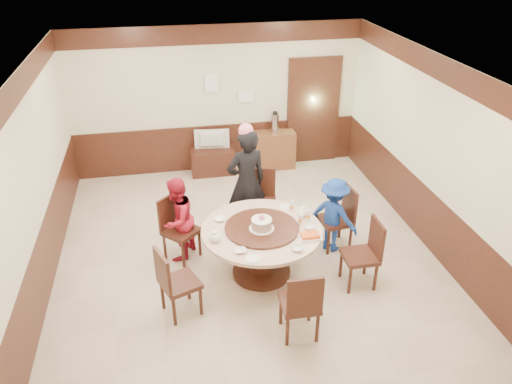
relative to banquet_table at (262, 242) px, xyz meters
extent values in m
plane|color=#C3AF9C|center=(-0.12, 0.59, -0.53)|extent=(6.00, 6.00, 0.00)
plane|color=white|center=(-0.12, 0.59, 2.27)|extent=(6.00, 6.00, 0.00)
cube|color=beige|center=(-0.12, 3.59, 0.87)|extent=(5.50, 0.04, 2.80)
cube|color=beige|center=(-0.12, -2.41, 0.87)|extent=(5.50, 0.04, 2.80)
cube|color=beige|center=(-2.87, 0.59, 0.87)|extent=(0.04, 6.00, 2.80)
cube|color=beige|center=(2.63, 0.59, 0.87)|extent=(0.04, 6.00, 2.80)
cube|color=#371911|center=(-0.12, 0.59, -0.08)|extent=(5.50, 6.00, 0.90)
cube|color=#371911|center=(-0.12, 0.59, 2.09)|extent=(5.50, 6.00, 0.35)
cube|color=#371911|center=(1.78, 3.54, 0.52)|extent=(1.05, 0.08, 2.18)
cube|color=#88D39A|center=(1.78, 3.56, 0.52)|extent=(0.88, 0.02, 2.05)
cylinder|color=#371911|center=(0.00, 0.00, -0.50)|extent=(0.82, 0.82, 0.06)
cylinder|color=#371911|center=(0.00, 0.00, -0.18)|extent=(0.33, 0.33, 0.65)
cylinder|color=#CCAA94|center=(0.00, 0.00, 0.19)|extent=(1.64, 1.64, 0.05)
cylinder|color=#371911|center=(0.00, 0.00, 0.23)|extent=(1.00, 1.00, 0.03)
cube|color=#371911|center=(1.23, 0.46, -0.08)|extent=(0.48, 0.48, 0.06)
cube|color=#371911|center=(1.44, 0.49, 0.19)|extent=(0.08, 0.42, 0.50)
cube|color=#371911|center=(1.23, 0.46, -0.32)|extent=(0.36, 0.36, 0.42)
cube|color=#371911|center=(0.25, 1.18, -0.08)|extent=(0.53, 0.53, 0.06)
cube|color=#371911|center=(0.30, 1.39, 0.19)|extent=(0.42, 0.13, 0.50)
cube|color=#371911|center=(0.25, 1.18, -0.32)|extent=(0.36, 0.36, 0.42)
cube|color=#371911|center=(-1.06, 0.61, -0.08)|extent=(0.62, 0.62, 0.06)
cube|color=#371911|center=(-1.21, 0.76, 0.19)|extent=(0.33, 0.32, 0.50)
cube|color=#371911|center=(-1.06, 0.61, -0.32)|extent=(0.36, 0.36, 0.42)
cube|color=#371911|center=(-1.15, -0.57, -0.08)|extent=(0.57, 0.57, 0.06)
cube|color=#371911|center=(-1.35, -0.64, 0.19)|extent=(0.19, 0.41, 0.50)
cube|color=#371911|center=(-1.15, -0.57, -0.32)|extent=(0.36, 0.36, 0.42)
cube|color=#371911|center=(0.20, -1.21, -0.08)|extent=(0.45, 0.45, 0.06)
cube|color=#371911|center=(0.20, -1.42, 0.19)|extent=(0.42, 0.05, 0.50)
cube|color=#371911|center=(0.20, -1.21, -0.32)|extent=(0.36, 0.36, 0.42)
cube|color=#371911|center=(1.24, -0.46, -0.08)|extent=(0.45, 0.45, 0.06)
cube|color=#371911|center=(1.45, -0.47, 0.19)|extent=(0.04, 0.42, 0.50)
cube|color=#371911|center=(1.24, -0.46, -0.32)|extent=(0.36, 0.36, 0.42)
imported|color=black|center=(0.00, 1.13, 0.34)|extent=(0.71, 0.55, 1.74)
imported|color=#A9162C|center=(-1.10, 0.65, 0.10)|extent=(0.73, 0.78, 1.27)
imported|color=navy|center=(1.17, 0.40, 0.05)|extent=(0.83, 0.85, 1.17)
cylinder|color=white|center=(-0.01, -0.05, 0.25)|extent=(0.34, 0.34, 0.01)
cylinder|color=tan|center=(-0.01, -0.05, 0.32)|extent=(0.27, 0.27, 0.12)
cylinder|color=white|center=(-0.01, -0.05, 0.39)|extent=(0.27, 0.27, 0.01)
sphere|color=pink|center=(-0.01, -0.05, 0.43)|extent=(0.08, 0.08, 0.08)
ellipsoid|color=white|center=(-0.66, -0.18, 0.28)|extent=(0.17, 0.15, 0.13)
ellipsoid|color=white|center=(0.63, 0.21, 0.28)|extent=(0.17, 0.15, 0.13)
imported|color=white|center=(-0.52, 0.32, 0.24)|extent=(0.15, 0.15, 0.04)
imported|color=white|center=(0.34, -0.58, 0.24)|extent=(0.15, 0.15, 0.05)
imported|color=white|center=(-0.37, -0.47, 0.23)|extent=(0.15, 0.15, 0.04)
imported|color=white|center=(0.63, -0.12, 0.24)|extent=(0.13, 0.13, 0.04)
cylinder|color=white|center=(-0.25, -0.65, 0.22)|extent=(0.18, 0.18, 0.01)
cylinder|color=white|center=(0.45, 0.50, 0.22)|extent=(0.18, 0.18, 0.01)
cube|color=white|center=(0.57, -0.34, 0.23)|extent=(0.30, 0.20, 0.02)
cube|color=#E8571A|center=(0.57, -0.34, 0.26)|extent=(0.24, 0.15, 0.04)
cylinder|color=white|center=(0.54, 0.00, 0.30)|extent=(0.06, 0.06, 0.16)
cylinder|color=white|center=(0.66, 0.09, 0.30)|extent=(0.06, 0.06, 0.16)
cylinder|color=white|center=(0.51, 0.38, 0.30)|extent=(0.06, 0.06, 0.16)
cube|color=#371911|center=(-0.28, 3.34, -0.28)|extent=(0.85, 0.45, 0.50)
imported|color=gray|center=(-0.28, 3.34, 0.16)|extent=(0.68, 0.16, 0.39)
cube|color=brown|center=(0.96, 3.37, -0.16)|extent=(0.80, 0.40, 0.75)
cylinder|color=silver|center=(0.96, 3.37, 0.41)|extent=(0.15, 0.15, 0.38)
cube|color=white|center=(-0.22, 3.54, 1.22)|extent=(0.25, 0.00, 0.35)
cube|color=white|center=(0.43, 3.54, 0.92)|extent=(0.30, 0.00, 0.22)
camera|label=1|loc=(-1.17, -5.54, 3.86)|focal=35.00mm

